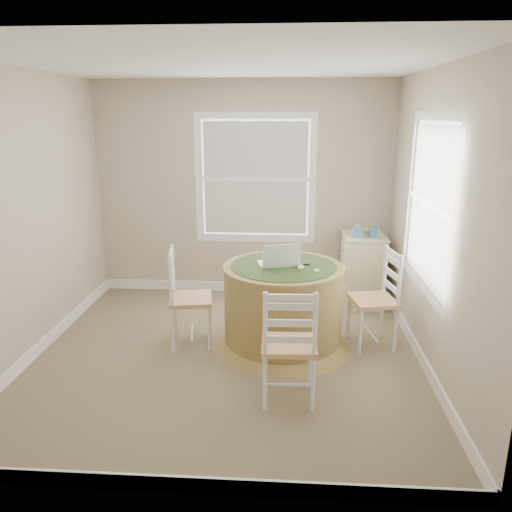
{
  "coord_description": "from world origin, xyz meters",
  "views": [
    {
      "loc": [
        0.55,
        -4.26,
        2.21
      ],
      "look_at": [
        0.24,
        0.45,
        0.86
      ],
      "focal_mm": 35.0,
      "sensor_mm": 36.0,
      "label": 1
    }
  ],
  "objects_px": {
    "chair_left": "(191,299)",
    "laptop": "(279,262)",
    "round_table": "(283,303)",
    "corner_chest": "(362,269)",
    "chair_near": "(289,344)",
    "chair_right": "(373,300)"
  },
  "relations": [
    {
      "from": "laptop",
      "to": "corner_chest",
      "type": "bearing_deg",
      "value": -144.0
    },
    {
      "from": "round_table",
      "to": "laptop",
      "type": "height_order",
      "value": "laptop"
    },
    {
      "from": "chair_left",
      "to": "chair_near",
      "type": "xyz_separation_m",
      "value": [
        0.95,
        -0.94,
        0.0
      ]
    },
    {
      "from": "chair_near",
      "to": "chair_right",
      "type": "distance_m",
      "value": 1.3
    },
    {
      "from": "chair_left",
      "to": "chair_right",
      "type": "bearing_deg",
      "value": -97.0
    },
    {
      "from": "round_table",
      "to": "chair_near",
      "type": "bearing_deg",
      "value": -84.25
    },
    {
      "from": "chair_left",
      "to": "laptop",
      "type": "relative_size",
      "value": 2.21
    },
    {
      "from": "round_table",
      "to": "corner_chest",
      "type": "xyz_separation_m",
      "value": [
        0.92,
        1.22,
        -0.02
      ]
    },
    {
      "from": "chair_right",
      "to": "corner_chest",
      "type": "xyz_separation_m",
      "value": [
        0.05,
        1.16,
        -0.05
      ]
    },
    {
      "from": "round_table",
      "to": "corner_chest",
      "type": "distance_m",
      "value": 1.53
    },
    {
      "from": "corner_chest",
      "to": "laptop",
      "type": "bearing_deg",
      "value": -130.82
    },
    {
      "from": "chair_near",
      "to": "chair_left",
      "type": "bearing_deg",
      "value": -46.73
    },
    {
      "from": "chair_left",
      "to": "chair_near",
      "type": "height_order",
      "value": "same"
    },
    {
      "from": "round_table",
      "to": "corner_chest",
      "type": "bearing_deg",
      "value": 55.16
    },
    {
      "from": "round_table",
      "to": "chair_right",
      "type": "bearing_deg",
      "value": 6.5
    },
    {
      "from": "round_table",
      "to": "corner_chest",
      "type": "height_order",
      "value": "corner_chest"
    },
    {
      "from": "round_table",
      "to": "chair_left",
      "type": "height_order",
      "value": "chair_left"
    },
    {
      "from": "laptop",
      "to": "corner_chest",
      "type": "relative_size",
      "value": 0.51
    },
    {
      "from": "chair_left",
      "to": "corner_chest",
      "type": "relative_size",
      "value": 1.12
    },
    {
      "from": "laptop",
      "to": "chair_right",
      "type": "bearing_deg",
      "value": 168.14
    },
    {
      "from": "chair_left",
      "to": "laptop",
      "type": "xyz_separation_m",
      "value": [
        0.85,
        0.02,
        0.38
      ]
    },
    {
      "from": "chair_left",
      "to": "laptop",
      "type": "bearing_deg",
      "value": -98.16
    }
  ]
}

